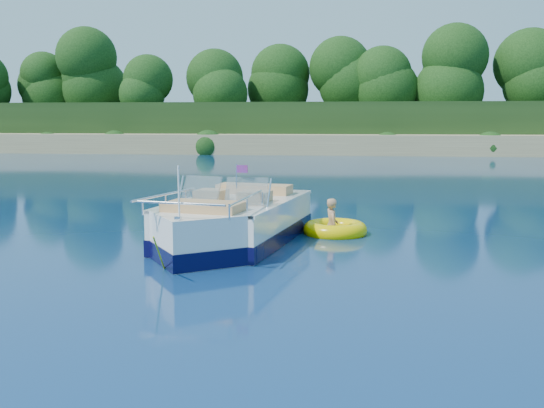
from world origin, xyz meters
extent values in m
plane|color=#092243|center=(0.00, 0.00, 0.00)|extent=(160.00, 160.00, 0.00)
cube|color=#907E53|center=(0.00, 38.00, 0.50)|extent=(170.00, 8.00, 2.00)
cube|color=black|center=(0.00, 65.00, 1.00)|extent=(170.00, 56.00, 6.00)
cylinder|color=black|center=(-18.00, 40.50, 3.10)|extent=(0.44, 0.44, 3.20)
sphere|color=black|center=(-18.00, 40.50, 6.14)|extent=(5.28, 5.28, 5.28)
cylinder|color=black|center=(0.00, 42.00, 3.30)|extent=(0.44, 0.44, 3.60)
sphere|color=black|center=(0.00, 42.00, 6.72)|extent=(5.94, 5.94, 5.94)
cube|color=white|center=(1.38, 2.46, 0.34)|extent=(2.97, 4.55, 1.17)
cube|color=white|center=(1.02, 0.50, 0.34)|extent=(2.19, 2.19, 1.17)
cube|color=black|center=(1.38, 2.46, 0.18)|extent=(3.01, 4.59, 0.33)
cube|color=black|center=(1.02, 0.50, 0.18)|extent=(2.23, 2.23, 0.33)
cube|color=tan|center=(1.45, 2.78, 0.67)|extent=(2.30, 3.22, 0.11)
cube|color=white|center=(1.38, 2.46, 0.89)|extent=(3.01, 4.55, 0.07)
cube|color=black|center=(1.81, 4.72, 0.39)|extent=(0.67, 0.50, 1.00)
cube|color=#8C9EA5|center=(0.75, 1.78, 1.21)|extent=(0.92, 0.56, 0.54)
cube|color=#8C9EA5|center=(1.73, 1.60, 1.21)|extent=(0.88, 0.33, 0.54)
cube|color=tan|center=(0.84, 2.28, 0.92)|extent=(0.71, 0.71, 0.45)
cube|color=tan|center=(1.82, 2.09, 0.92)|extent=(0.71, 0.71, 0.45)
cube|color=tan|center=(1.59, 3.55, 0.92)|extent=(1.82, 0.92, 0.42)
cube|color=tan|center=(1.05, 0.71, 0.90)|extent=(1.60, 1.09, 0.38)
cylinder|color=white|center=(0.86, -0.33, 1.40)|extent=(0.04, 0.04, 0.95)
cube|color=red|center=(1.63, 1.62, 1.66)|extent=(0.24, 0.06, 0.16)
cube|color=silver|center=(0.85, -0.39, 0.96)|extent=(0.12, 0.09, 0.06)
cylinder|color=#C8D717|center=(0.61, -0.74, 0.39)|extent=(0.22, 1.19, 0.85)
torus|color=#FFD500|center=(3.50, 3.51, 0.10)|extent=(1.77, 1.77, 0.39)
torus|color=red|center=(3.50, 3.51, 0.12)|extent=(1.46, 1.46, 0.13)
imported|color=tan|center=(3.41, 3.45, 0.00)|extent=(0.51, 0.77, 1.40)
camera|label=1|loc=(3.72, -10.46, 2.66)|focal=40.00mm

